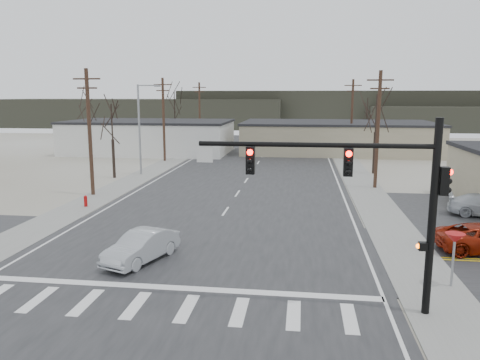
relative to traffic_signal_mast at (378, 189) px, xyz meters
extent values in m
plane|color=#BABAB5|center=(-7.89, 6.20, -4.67)|extent=(140.00, 140.00, 0.00)
cube|color=#242426|center=(-7.89, 21.20, -4.65)|extent=(18.00, 110.00, 0.05)
cube|color=#242426|center=(-7.89, 6.20, -4.65)|extent=(90.00, 10.00, 0.04)
cube|color=gray|center=(-18.49, 26.20, -4.64)|extent=(3.00, 90.00, 0.06)
cube|color=gray|center=(2.71, 26.20, -4.64)|extent=(3.00, 90.00, 0.06)
cylinder|color=black|center=(1.91, 0.00, -1.07)|extent=(0.28, 0.28, 7.20)
cylinder|color=black|center=(-2.29, 0.00, 1.53)|extent=(8.40, 0.18, 0.18)
cube|color=black|center=(-1.09, 0.00, 0.93)|extent=(0.32, 0.30, 1.00)
cube|color=black|center=(-4.59, 0.00, 0.93)|extent=(0.32, 0.30, 1.00)
sphere|color=#FF0C05|center=(-1.09, -0.17, 1.25)|extent=(0.22, 0.22, 0.22)
sphere|color=#FF0C05|center=(-4.59, -0.17, 1.25)|extent=(0.22, 0.22, 0.22)
cube|color=black|center=(2.21, 0.00, 0.33)|extent=(0.30, 0.30, 1.00)
cube|color=silver|center=(-6.29, 0.00, 1.13)|extent=(0.60, 0.04, 0.60)
cube|color=black|center=(1.66, 0.00, -2.07)|extent=(0.30, 0.25, 0.30)
sphere|color=#FF5905|center=(1.51, 0.00, -2.07)|extent=(0.18, 0.18, 0.18)
cylinder|color=#A50C0C|center=(-18.09, 14.20, -4.32)|extent=(0.24, 0.24, 0.70)
sphere|color=#A50C0C|center=(-18.09, 14.20, -3.92)|extent=(0.24, 0.24, 0.24)
cylinder|color=gray|center=(3.61, 2.70, -3.62)|extent=(0.10, 0.10, 2.10)
cone|color=#A50C0C|center=(3.61, 2.70, -2.52)|extent=(0.80, 0.80, 0.40)
cube|color=silver|center=(-23.89, 46.20, -2.57)|extent=(22.00, 12.00, 4.20)
cube|color=black|center=(-23.89, 46.20, -0.32)|extent=(22.30, 12.30, 0.30)
cube|color=tan|center=(2.11, 50.20, -2.67)|extent=(26.00, 14.00, 4.00)
cube|color=black|center=(2.11, 50.20, -0.52)|extent=(26.30, 14.30, 0.30)
cylinder|color=#422A1E|center=(-19.39, 18.20, 0.33)|extent=(0.30, 0.30, 10.00)
cube|color=#422A1E|center=(-19.39, 18.20, 4.53)|extent=(2.20, 0.12, 0.12)
cube|color=#422A1E|center=(-19.39, 18.20, 3.83)|extent=(1.60, 0.12, 0.12)
cylinder|color=#422A1E|center=(-19.39, 38.20, 0.33)|extent=(0.30, 0.30, 10.00)
cube|color=#422A1E|center=(-19.39, 38.20, 4.53)|extent=(2.20, 0.12, 0.12)
cube|color=#422A1E|center=(-19.39, 38.20, 3.83)|extent=(1.60, 0.12, 0.12)
cylinder|color=#422A1E|center=(-19.39, 58.20, 0.33)|extent=(0.30, 0.30, 10.00)
cube|color=#422A1E|center=(-19.39, 58.20, 4.53)|extent=(2.20, 0.12, 0.12)
cube|color=#422A1E|center=(-19.39, 58.20, 3.83)|extent=(1.60, 0.12, 0.12)
cylinder|color=#422A1E|center=(3.61, 24.20, 0.33)|extent=(0.30, 0.30, 10.00)
cube|color=#422A1E|center=(3.61, 24.20, 4.53)|extent=(2.20, 0.12, 0.12)
cube|color=#422A1E|center=(3.61, 24.20, 3.83)|extent=(1.60, 0.12, 0.12)
cylinder|color=#422A1E|center=(3.61, 46.20, 0.33)|extent=(0.30, 0.30, 10.00)
cube|color=#422A1E|center=(3.61, 46.20, 4.53)|extent=(2.20, 0.12, 0.12)
cube|color=#422A1E|center=(3.61, 46.20, 3.83)|extent=(1.60, 0.12, 0.12)
cylinder|color=gray|center=(-18.89, 28.20, -0.17)|extent=(0.20, 0.20, 9.00)
cylinder|color=gray|center=(-17.89, 28.20, 4.23)|extent=(2.00, 0.12, 0.12)
cube|color=gray|center=(-16.89, 28.20, 4.18)|extent=(0.60, 0.25, 0.18)
cylinder|color=black|center=(-20.89, 26.20, -2.80)|extent=(0.28, 0.28, 3.75)
cylinder|color=black|center=(-20.89, 26.20, 0.58)|extent=(0.14, 0.14, 3.75)
cylinder|color=black|center=(4.61, 32.20, -2.55)|extent=(0.28, 0.28, 4.25)
cylinder|color=black|center=(4.61, 32.20, 1.28)|extent=(0.14, 0.14, 4.25)
cylinder|color=black|center=(-21.89, 52.20, -2.42)|extent=(0.28, 0.28, 4.50)
cylinder|color=black|center=(-21.89, 52.20, 1.63)|extent=(0.14, 0.14, 4.50)
cylinder|color=black|center=(7.11, 58.20, -2.67)|extent=(0.28, 0.28, 4.00)
cylinder|color=black|center=(7.11, 58.20, 0.93)|extent=(0.14, 0.14, 4.00)
cylinder|color=black|center=(-29.89, 40.20, -2.42)|extent=(0.28, 0.28, 4.50)
cylinder|color=black|center=(-29.89, 40.20, 1.63)|extent=(0.14, 0.14, 4.50)
cube|color=#333026|center=(-42.89, 98.20, -1.17)|extent=(70.00, 18.00, 7.00)
cube|color=#333026|center=(7.11, 102.20, -0.17)|extent=(80.00, 18.00, 9.00)
imported|color=#A5AAB0|center=(-10.30, 3.93, -3.90)|extent=(2.92, 4.66, 1.45)
imported|color=black|center=(-7.50, 55.14, -3.95)|extent=(3.04, 5.00, 1.35)
imported|color=black|center=(-10.83, 71.20, -3.84)|extent=(3.16, 4.95, 1.57)
camera|label=1|loc=(-2.73, -16.82, 3.27)|focal=35.00mm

